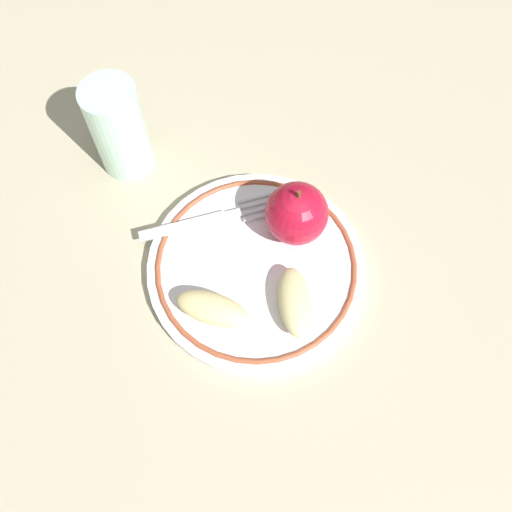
{
  "coord_description": "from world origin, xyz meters",
  "views": [
    {
      "loc": [
        -0.22,
        -0.09,
        0.56
      ],
      "look_at": [
        0.01,
        0.01,
        0.04
      ],
      "focal_mm": 40.0,
      "sensor_mm": 36.0,
      "label": 1
    }
  ],
  "objects": [
    {
      "name": "ground_plane",
      "position": [
        0.0,
        0.0,
        0.0
      ],
      "size": [
        2.0,
        2.0,
        0.0
      ],
      "primitive_type": "plane",
      "color": "#BAAF91"
    },
    {
      "name": "plate",
      "position": [
        0.01,
        0.01,
        0.01
      ],
      "size": [
        0.23,
        0.23,
        0.02
      ],
      "color": "white",
      "rests_on": "ground_plane"
    },
    {
      "name": "apple_red_whole",
      "position": [
        0.07,
        -0.01,
        0.05
      ],
      "size": [
        0.07,
        0.07,
        0.08
      ],
      "color": "#B8122B",
      "rests_on": "plate"
    },
    {
      "name": "apple_slice_front",
      "position": [
        -0.06,
        0.03,
        0.03
      ],
      "size": [
        0.04,
        0.08,
        0.02
      ],
      "primitive_type": "ellipsoid",
      "rotation": [
        0.0,
        0.0,
        4.77
      ],
      "color": "beige",
      "rests_on": "plate"
    },
    {
      "name": "apple_slice_back",
      "position": [
        -0.02,
        -0.05,
        0.03
      ],
      "size": [
        0.08,
        0.06,
        0.02
      ],
      "primitive_type": "ellipsoid",
      "rotation": [
        0.0,
        0.0,
        0.48
      ],
      "color": "beige",
      "rests_on": "plate"
    },
    {
      "name": "fork",
      "position": [
        0.04,
        0.07,
        0.02
      ],
      "size": [
        0.12,
        0.15,
        0.0
      ],
      "rotation": [
        0.0,
        0.0,
        5.37
      ],
      "color": "silver",
      "rests_on": "plate"
    },
    {
      "name": "drinking_glass",
      "position": [
        0.09,
        0.2,
        0.06
      ],
      "size": [
        0.06,
        0.06,
        0.12
      ],
      "primitive_type": "cylinder",
      "color": "silver",
      "rests_on": "ground_plane"
    }
  ]
}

